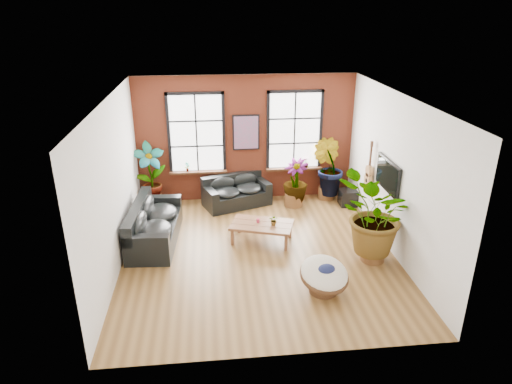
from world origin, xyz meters
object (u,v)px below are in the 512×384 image
at_px(sofa_left, 152,225).
at_px(papasan_chair, 324,275).
at_px(coffee_table, 262,226).
at_px(sofa_back, 236,192).

distance_m(sofa_left, papasan_chair, 4.28).
bearing_deg(sofa_left, coffee_table, -92.02).
distance_m(sofa_back, coffee_table, 2.25).
height_order(sofa_back, sofa_left, sofa_left).
height_order(coffee_table, papasan_chair, papasan_chair).
bearing_deg(sofa_back, sofa_left, -157.37).
height_order(sofa_left, coffee_table, sofa_left).
bearing_deg(papasan_chair, coffee_table, 97.01).
bearing_deg(coffee_table, sofa_left, -168.13).
xyz_separation_m(coffee_table, papasan_chair, (0.96, -2.17, -0.03)).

